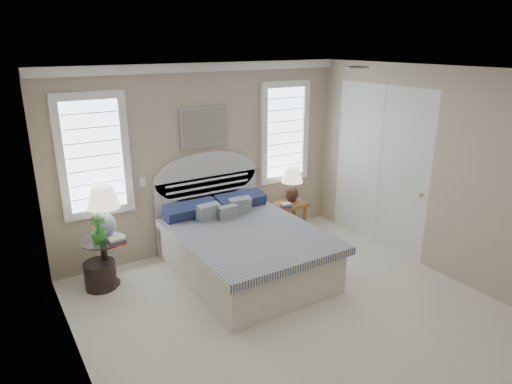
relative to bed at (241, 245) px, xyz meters
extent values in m
cube|color=beige|center=(0.00, -1.46, -0.39)|extent=(4.50, 5.00, 0.01)
cube|color=silver|center=(0.00, -1.46, 2.31)|extent=(4.50, 5.00, 0.01)
cube|color=#BBA58C|center=(0.00, 1.04, 0.96)|extent=(4.50, 0.02, 2.70)
cube|color=#BBA58C|center=(-2.25, -1.46, 0.96)|extent=(0.02, 5.00, 2.70)
cube|color=#BBA58C|center=(2.25, -1.46, 0.96)|extent=(0.02, 5.00, 2.70)
cube|color=white|center=(0.00, 1.00, 2.25)|extent=(4.50, 0.08, 0.12)
cube|color=#B2B2B2|center=(1.20, -0.66, 2.29)|extent=(0.30, 0.20, 0.02)
cube|color=white|center=(-0.95, 1.03, 0.76)|extent=(0.08, 0.01, 0.12)
cube|color=silver|center=(-1.55, 1.02, 1.21)|extent=(0.90, 0.06, 1.60)
cube|color=silver|center=(1.40, 1.02, 1.21)|extent=(0.90, 0.06, 1.60)
cube|color=silver|center=(0.00, 1.00, 1.43)|extent=(0.74, 0.04, 0.58)
cube|color=white|center=(2.23, -0.26, 0.81)|extent=(0.02, 1.80, 2.40)
cube|color=beige|center=(0.00, -0.13, -0.11)|extent=(1.60, 2.10, 0.55)
cube|color=navy|center=(0.00, -0.18, 0.20)|extent=(1.72, 2.15, 0.10)
cube|color=silver|center=(0.00, 0.98, 0.16)|extent=(1.62, 0.08, 1.10)
cube|color=navy|center=(-0.40, 0.70, 0.34)|extent=(0.75, 0.31, 0.23)
cube|color=navy|center=(0.40, 0.70, 0.34)|extent=(0.75, 0.31, 0.23)
cube|color=#2C4A65|center=(-0.25, 0.47, 0.32)|extent=(0.33, 0.20, 0.34)
cube|color=#2C4A65|center=(0.25, 0.47, 0.32)|extent=(0.33, 0.20, 0.34)
cube|color=#2C4A65|center=(0.00, 0.37, 0.30)|extent=(0.28, 0.14, 0.29)
cylinder|color=black|center=(-1.65, 0.59, -0.37)|extent=(0.32, 0.32, 0.03)
cylinder|color=black|center=(-1.65, 0.59, -0.09)|extent=(0.08, 0.08, 0.60)
cylinder|color=silver|center=(-1.65, 0.59, 0.23)|extent=(0.56, 0.56, 0.02)
cube|color=#9A5C32|center=(1.30, 0.69, 0.11)|extent=(0.50, 0.40, 0.06)
cube|color=#9A5C32|center=(1.30, 0.69, -0.21)|extent=(0.44, 0.34, 0.03)
cube|color=#9A5C32|center=(1.10, 0.54, -0.15)|extent=(0.04, 0.04, 0.47)
cube|color=#9A5C32|center=(1.10, 0.84, -0.15)|extent=(0.04, 0.04, 0.47)
cube|color=#9A5C32|center=(1.50, 0.54, -0.15)|extent=(0.04, 0.04, 0.47)
cube|color=#9A5C32|center=(1.50, 0.84, -0.15)|extent=(0.04, 0.04, 0.47)
cylinder|color=black|center=(-1.73, 0.56, -0.21)|extent=(0.51, 0.51, 0.35)
cylinder|color=white|center=(-1.57, 0.68, 0.26)|extent=(0.17, 0.17, 0.03)
ellipsoid|color=white|center=(-1.57, 0.68, 0.39)|extent=(0.32, 0.32, 0.31)
cylinder|color=gold|center=(-1.57, 0.68, 0.58)|extent=(0.04, 0.04, 0.11)
cylinder|color=black|center=(1.37, 0.74, 0.16)|extent=(0.13, 0.13, 0.03)
ellipsoid|color=black|center=(1.37, 0.74, 0.27)|extent=(0.23, 0.23, 0.26)
cylinder|color=gold|center=(1.37, 0.74, 0.43)|extent=(0.03, 0.03, 0.09)
imported|color=#2C6F2E|center=(-1.70, 0.51, 0.42)|extent=(0.23, 0.23, 0.35)
cube|color=maroon|center=(-1.53, 0.37, 0.26)|extent=(0.21, 0.16, 0.03)
cube|color=#294D7B|center=(-1.53, 0.37, 0.29)|extent=(0.20, 0.15, 0.03)
cube|color=beige|center=(-1.53, 0.37, 0.32)|extent=(0.19, 0.14, 0.03)
cube|color=maroon|center=(1.12, 0.54, 0.16)|extent=(0.19, 0.16, 0.02)
cube|color=#294D7B|center=(1.12, 0.54, 0.18)|extent=(0.18, 0.15, 0.02)
cube|color=beige|center=(1.12, 0.54, 0.20)|extent=(0.17, 0.14, 0.02)
camera|label=1|loc=(-2.78, -4.82, 2.59)|focal=32.00mm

